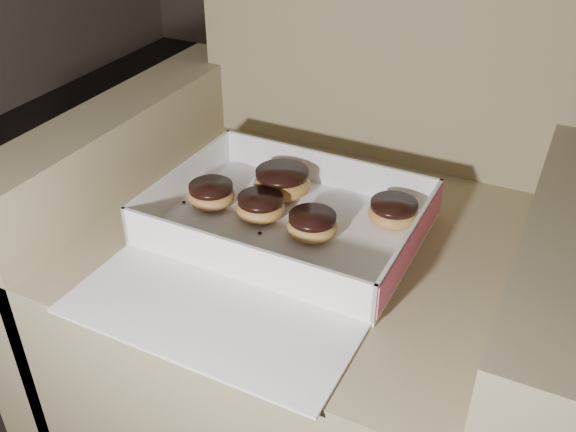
% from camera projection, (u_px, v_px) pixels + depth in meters
% --- Properties ---
extents(armchair, '(0.92, 0.77, 0.96)m').
position_uv_depth(armchair, '(322.00, 266.00, 1.21)').
color(armchair, '#837753').
rests_on(armchair, floor).
extents(bakery_box, '(0.43, 0.51, 0.07)m').
position_uv_depth(bakery_box, '(277.00, 237.00, 1.04)').
color(bakery_box, white).
rests_on(bakery_box, armchair).
extents(donut_a, '(0.08, 0.08, 0.04)m').
position_uv_depth(donut_a, '(211.00, 194.00, 1.12)').
color(donut_a, '#CC8947').
rests_on(donut_a, bakery_box).
extents(donut_b, '(0.08, 0.08, 0.04)m').
position_uv_depth(donut_b, '(261.00, 207.00, 1.09)').
color(donut_b, '#CC8947').
rests_on(donut_b, bakery_box).
extents(donut_c, '(0.08, 0.08, 0.04)m').
position_uv_depth(donut_c, '(393.00, 212.00, 1.07)').
color(donut_c, '#CC8947').
rests_on(donut_c, bakery_box).
extents(donut_d, '(0.08, 0.08, 0.04)m').
position_uv_depth(donut_d, '(312.00, 225.00, 1.04)').
color(donut_d, '#CC8947').
rests_on(donut_d, bakery_box).
extents(donut_e, '(0.10, 0.10, 0.05)m').
position_uv_depth(donut_e, '(282.00, 182.00, 1.15)').
color(donut_e, '#CC8947').
rests_on(donut_e, bakery_box).
extents(crumb_a, '(0.01, 0.01, 0.00)m').
position_uv_depth(crumb_a, '(260.00, 233.00, 1.05)').
color(crumb_a, black).
rests_on(crumb_a, bakery_box).
extents(crumb_b, '(0.01, 0.01, 0.00)m').
position_uv_depth(crumb_b, '(303.00, 237.00, 1.04)').
color(crumb_b, black).
rests_on(crumb_b, bakery_box).
extents(crumb_c, '(0.01, 0.01, 0.00)m').
position_uv_depth(crumb_c, '(184.00, 202.00, 1.14)').
color(crumb_c, black).
rests_on(crumb_c, bakery_box).
extents(crumb_d, '(0.01, 0.01, 0.00)m').
position_uv_depth(crumb_d, '(331.00, 291.00, 0.93)').
color(crumb_d, black).
rests_on(crumb_d, bakery_box).
extents(crumb_e, '(0.01, 0.01, 0.00)m').
position_uv_depth(crumb_e, '(271.00, 277.00, 0.96)').
color(crumb_e, black).
rests_on(crumb_e, bakery_box).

